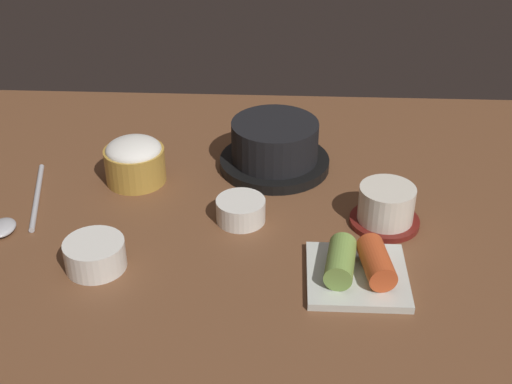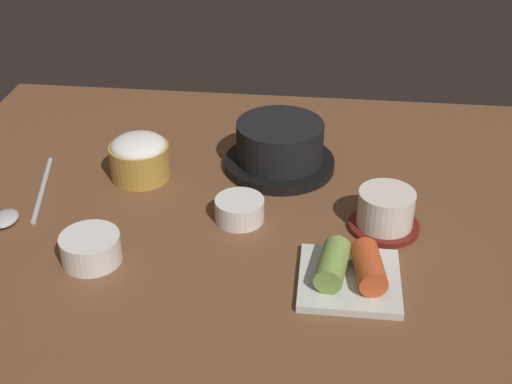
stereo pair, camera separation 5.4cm
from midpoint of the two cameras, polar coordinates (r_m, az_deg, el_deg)
name	(u,v)px [view 1 (the left image)]	position (r cm, az deg, el deg)	size (l,w,h in cm)	color
dining_table	(243,208)	(102.61, -2.56, -1.30)	(100.00, 76.00, 2.00)	brown
stone_pot	(275,146)	(108.88, 0.12, 3.74)	(17.29, 17.29, 7.77)	black
rice_bowl	(135,160)	(107.46, -11.30, 2.56)	(9.14, 9.14, 6.93)	#B78C38
tea_cup_with_saucer	(386,206)	(96.92, 9.02, -1.20)	(9.69, 9.69, 5.81)	maroon
banchan_cup_center	(241,210)	(97.15, -2.79, -1.47)	(6.90, 6.90, 3.29)	white
kimchi_plate	(358,268)	(87.04, 6.55, -6.24)	(12.46, 12.46, 4.48)	silver
side_bowl_near	(95,254)	(91.22, -14.68, -4.94)	(7.74, 7.74, 3.78)	white
spoon	(15,216)	(104.33, -20.50, -1.89)	(6.22, 19.77, 1.35)	#B7B7BC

